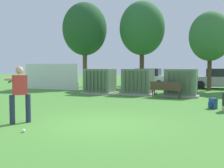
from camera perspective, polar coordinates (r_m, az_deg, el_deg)
ground_plane at (r=8.14m, az=-3.21°, el=-8.61°), size 96.00×96.00×0.00m
fence_panel at (r=21.53m, az=-12.84°, el=1.54°), size 4.80×0.12×2.00m
transformer_west at (r=17.64m, az=-2.59°, el=0.52°), size 2.10×1.70×1.62m
transformer_mid_west at (r=17.02m, az=5.54°, el=0.40°), size 2.10×1.70×1.62m
transformer_mid_east at (r=16.38m, az=14.46°, el=0.18°), size 2.10×1.70×1.62m
park_bench at (r=15.43m, az=11.35°, el=-0.91°), size 1.84×0.69×0.92m
batter at (r=8.72m, az=-19.07°, el=-1.50°), size 1.45×1.15×1.74m
sports_ball at (r=7.53m, az=-18.27°, el=-9.42°), size 0.09×0.09×0.09m
backpack at (r=11.94m, az=20.63°, el=-3.90°), size 0.37×0.37×0.44m
tree_left at (r=23.78m, az=-5.82°, el=11.48°), size 3.82×3.82×7.30m
tree_center_left at (r=23.33m, az=6.41°, el=11.63°), size 3.82×3.82×7.31m
tree_center_right at (r=21.19m, az=20.14°, el=9.47°), size 3.04×3.04×5.81m
parked_car_leftmost at (r=24.03m, az=7.39°, el=1.21°), size 4.21×1.95×1.62m
parked_car_left_of_center at (r=23.45m, az=21.81°, el=0.93°), size 4.28×2.08×1.62m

